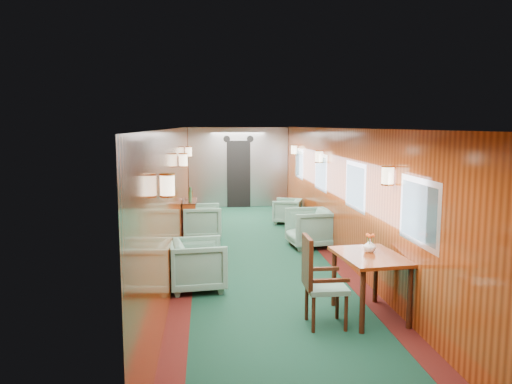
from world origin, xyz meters
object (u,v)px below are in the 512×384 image
(dining_table, at_px, (370,265))
(armchair_left_far, at_px, (202,222))
(armchair_left_near, at_px, (198,265))
(armchair_right_near, at_px, (310,228))
(side_chair, at_px, (318,278))
(credenza, at_px, (190,218))
(armchair_right_far, at_px, (287,211))

(dining_table, xyz_separation_m, armchair_left_far, (-2.16, 4.72, -0.31))
(armchair_left_near, xyz_separation_m, armchair_right_near, (2.22, 2.43, 0.01))
(side_chair, xyz_separation_m, credenza, (-1.70, 5.06, -0.18))
(armchair_right_near, relative_size, armchair_right_far, 1.25)
(dining_table, distance_m, armchair_left_near, 2.59)
(armchair_left_far, bearing_deg, armchair_right_far, -56.89)
(armchair_left_near, distance_m, armchair_right_near, 3.29)
(dining_table, bearing_deg, armchair_right_near, 83.81)
(armchair_left_near, relative_size, armchair_right_far, 1.21)
(armchair_left_near, bearing_deg, side_chair, -142.60)
(dining_table, bearing_deg, credenza, 110.62)
(dining_table, xyz_separation_m, credenza, (-2.44, 4.83, -0.26))
(side_chair, distance_m, armchair_left_near, 2.15)
(side_chair, height_order, armchair_right_near, side_chair)
(side_chair, distance_m, armchair_left_far, 5.16)
(side_chair, height_order, armchair_left_far, side_chair)
(side_chair, relative_size, armchair_left_near, 1.36)
(armchair_right_near, xyz_separation_m, armchair_right_far, (-0.05, 2.47, -0.08))
(side_chair, xyz_separation_m, armchair_left_near, (-1.48, 1.54, -0.23))
(side_chair, distance_m, credenza, 5.34)
(side_chair, bearing_deg, armchair_left_far, 105.95)
(armchair_right_far, bearing_deg, armchair_right_near, 19.99)
(side_chair, relative_size, armchair_right_near, 1.32)
(credenza, distance_m, armchair_left_far, 0.30)
(armchair_left_near, relative_size, armchair_left_far, 1.01)
(credenza, xyz_separation_m, armchair_right_near, (2.44, -1.08, -0.04))
(credenza, height_order, armchair_left_near, credenza)
(dining_table, height_order, armchair_right_near, dining_table)
(side_chair, relative_size, credenza, 1.02)
(side_chair, height_order, credenza, side_chair)
(armchair_left_near, bearing_deg, armchair_left_far, -7.17)
(armchair_left_near, xyz_separation_m, armchair_right_far, (2.16, 4.90, -0.07))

